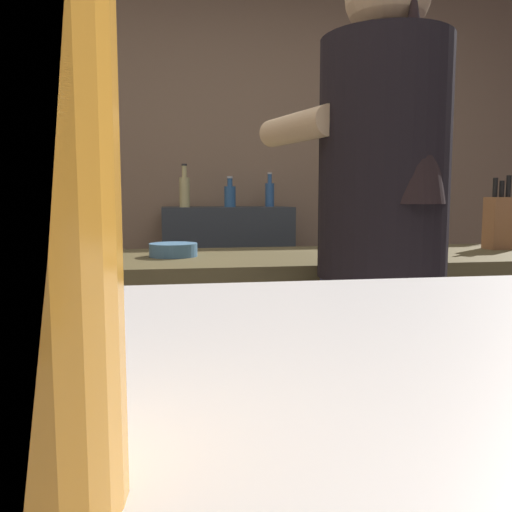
{
  "coord_description": "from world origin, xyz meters",
  "views": [
    {
      "loc": [
        -0.44,
        -1.24,
        1.11
      ],
      "look_at": [
        -0.36,
        -0.75,
        1.06
      ],
      "focal_mm": 37.22,
      "sensor_mm": 36.0,
      "label": 1
    }
  ],
  "objects_px": {
    "chefs_knife": "(411,253)",
    "bottle_vinegar": "(230,195)",
    "knife_block": "(500,222)",
    "bottle_soy": "(185,190)",
    "bartender": "(383,236)",
    "mixing_bowl": "(173,250)",
    "bottle_hot_sauce": "(270,193)"
  },
  "relations": [
    {
      "from": "chefs_knife",
      "to": "bottle_hot_sauce",
      "type": "distance_m",
      "value": 1.49
    },
    {
      "from": "mixing_bowl",
      "to": "bottle_hot_sauce",
      "type": "height_order",
      "value": "bottle_hot_sauce"
    },
    {
      "from": "bottle_vinegar",
      "to": "bottle_hot_sauce",
      "type": "bearing_deg",
      "value": 21.61
    },
    {
      "from": "knife_block",
      "to": "bottle_vinegar",
      "type": "bearing_deg",
      "value": 126.04
    },
    {
      "from": "bartender",
      "to": "bottle_hot_sauce",
      "type": "height_order",
      "value": "bartender"
    },
    {
      "from": "mixing_bowl",
      "to": "bottle_soy",
      "type": "bearing_deg",
      "value": 86.26
    },
    {
      "from": "bottle_soy",
      "to": "chefs_knife",
      "type": "bearing_deg",
      "value": -60.81
    },
    {
      "from": "bartender",
      "to": "bottle_vinegar",
      "type": "bearing_deg",
      "value": -9.03
    },
    {
      "from": "mixing_bowl",
      "to": "bottle_hot_sauce",
      "type": "relative_size",
      "value": 0.79
    },
    {
      "from": "bartender",
      "to": "mixing_bowl",
      "type": "xyz_separation_m",
      "value": [
        -0.55,
        0.47,
        -0.07
      ]
    },
    {
      "from": "mixing_bowl",
      "to": "bartender",
      "type": "bearing_deg",
      "value": -40.9
    },
    {
      "from": "bartender",
      "to": "chefs_knife",
      "type": "bearing_deg",
      "value": -49.93
    },
    {
      "from": "bottle_soy",
      "to": "bottle_hot_sauce",
      "type": "relative_size",
      "value": 1.19
    },
    {
      "from": "mixing_bowl",
      "to": "bottle_soy",
      "type": "distance_m",
      "value": 1.28
    },
    {
      "from": "bartender",
      "to": "mixing_bowl",
      "type": "height_order",
      "value": "bartender"
    },
    {
      "from": "knife_block",
      "to": "bottle_hot_sauce",
      "type": "relative_size",
      "value": 1.37
    },
    {
      "from": "bottle_vinegar",
      "to": "bottle_hot_sauce",
      "type": "relative_size",
      "value": 0.86
    },
    {
      "from": "mixing_bowl",
      "to": "bottle_soy",
      "type": "xyz_separation_m",
      "value": [
        0.08,
        1.26,
        0.22
      ]
    },
    {
      "from": "bottle_vinegar",
      "to": "knife_block",
      "type": "bearing_deg",
      "value": -53.96
    },
    {
      "from": "bottle_soy",
      "to": "bottle_hot_sauce",
      "type": "xyz_separation_m",
      "value": [
        0.52,
        0.13,
        -0.02
      ]
    },
    {
      "from": "chefs_knife",
      "to": "bottle_vinegar",
      "type": "distance_m",
      "value": 1.46
    },
    {
      "from": "bottle_vinegar",
      "to": "bottle_soy",
      "type": "height_order",
      "value": "bottle_soy"
    },
    {
      "from": "knife_block",
      "to": "bottle_hot_sauce",
      "type": "height_order",
      "value": "bottle_hot_sauce"
    },
    {
      "from": "chefs_knife",
      "to": "bottle_soy",
      "type": "xyz_separation_m",
      "value": [
        -0.74,
        1.33,
        0.23
      ]
    },
    {
      "from": "knife_block",
      "to": "bottle_soy",
      "type": "xyz_separation_m",
      "value": [
        -1.16,
        1.21,
        0.13
      ]
    },
    {
      "from": "bartender",
      "to": "bottle_vinegar",
      "type": "relative_size",
      "value": 9.71
    },
    {
      "from": "bartender",
      "to": "bottle_vinegar",
      "type": "xyz_separation_m",
      "value": [
        -0.2,
        1.76,
        0.12
      ]
    },
    {
      "from": "chefs_knife",
      "to": "bottle_hot_sauce",
      "type": "bearing_deg",
      "value": 89.91
    },
    {
      "from": "knife_block",
      "to": "bottle_soy",
      "type": "relative_size",
      "value": 1.15
    },
    {
      "from": "knife_block",
      "to": "chefs_knife",
      "type": "bearing_deg",
      "value": -164.18
    },
    {
      "from": "bottle_soy",
      "to": "bottle_vinegar",
      "type": "bearing_deg",
      "value": 5.76
    },
    {
      "from": "mixing_bowl",
      "to": "bottle_vinegar",
      "type": "bearing_deg",
      "value": 74.97
    }
  ]
}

